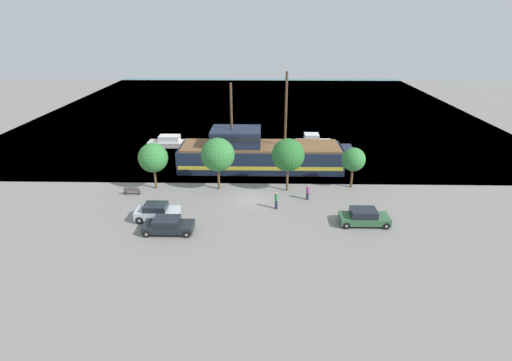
# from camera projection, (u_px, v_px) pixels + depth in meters

# --- Properties ---
(ground_plane) EXTENTS (160.00, 160.00, 0.00)m
(ground_plane) POSITION_uv_depth(u_px,v_px,m) (252.00, 199.00, 40.36)
(ground_plane) COLOR gray
(water_surface) EXTENTS (80.00, 80.00, 0.00)m
(water_surface) POSITION_uv_depth(u_px,v_px,m) (258.00, 107.00, 81.01)
(water_surface) COLOR teal
(water_surface) RESTS_ON ground
(pirate_ship) EXTENTS (20.67, 5.48, 11.46)m
(pirate_ship) POSITION_uv_depth(u_px,v_px,m) (258.00, 154.00, 47.89)
(pirate_ship) COLOR #192338
(pirate_ship) RESTS_ON water_surface
(moored_boat_dockside) EXTENTS (5.03, 2.37, 1.73)m
(moored_boat_dockside) POSITION_uv_depth(u_px,v_px,m) (313.00, 141.00, 56.69)
(moored_boat_dockside) COLOR silver
(moored_boat_dockside) RESTS_ON water_surface
(moored_boat_outer) EXTENTS (7.12, 2.21, 1.57)m
(moored_boat_outer) POSITION_uv_depth(u_px,v_px,m) (173.00, 142.00, 56.48)
(moored_boat_outer) COLOR #B7B2A8
(moored_boat_outer) RESTS_ON water_surface
(parked_car_curb_front) EXTENTS (3.86, 1.88, 1.55)m
(parked_car_curb_front) POSITION_uv_depth(u_px,v_px,m) (157.00, 212.00, 35.98)
(parked_car_curb_front) COLOR #B7BCC6
(parked_car_curb_front) RESTS_ON ground_plane
(parked_car_curb_mid) EXTENTS (4.24, 1.97, 1.32)m
(parked_car_curb_mid) POSITION_uv_depth(u_px,v_px,m) (168.00, 225.00, 33.92)
(parked_car_curb_mid) COLOR black
(parked_car_curb_mid) RESTS_ON ground_plane
(parked_car_curb_rear) EXTENTS (4.31, 1.95, 1.46)m
(parked_car_curb_rear) POSITION_uv_depth(u_px,v_px,m) (364.00, 217.00, 35.21)
(parked_car_curb_rear) COLOR #2D5B38
(parked_car_curb_rear) RESTS_ON ground_plane
(fire_hydrant) EXTENTS (0.42, 0.25, 0.76)m
(fire_hydrant) POSITION_uv_depth(u_px,v_px,m) (153.00, 205.00, 38.13)
(fire_hydrant) COLOR red
(fire_hydrant) RESTS_ON ground_plane
(bench_promenade_east) EXTENTS (1.58, 0.45, 0.85)m
(bench_promenade_east) POSITION_uv_depth(u_px,v_px,m) (132.00, 191.00, 41.17)
(bench_promenade_east) COLOR #4C4742
(bench_promenade_east) RESTS_ON ground_plane
(pedestrian_walking_near) EXTENTS (0.32, 0.32, 1.74)m
(pedestrian_walking_near) POSITION_uv_depth(u_px,v_px,m) (276.00, 200.00, 38.00)
(pedestrian_walking_near) COLOR #232838
(pedestrian_walking_near) RESTS_ON ground_plane
(pedestrian_walking_far) EXTENTS (0.32, 0.32, 1.57)m
(pedestrian_walking_far) POSITION_uv_depth(u_px,v_px,m) (308.00, 192.00, 39.95)
(pedestrian_walking_far) COLOR #232838
(pedestrian_walking_far) RESTS_ON ground_plane
(tree_row_east) EXTENTS (3.08, 3.08, 5.01)m
(tree_row_east) POSITION_uv_depth(u_px,v_px,m) (153.00, 158.00, 41.56)
(tree_row_east) COLOR brown
(tree_row_east) RESTS_ON ground_plane
(tree_row_mideast) EXTENTS (3.51, 3.51, 5.63)m
(tree_row_mideast) POSITION_uv_depth(u_px,v_px,m) (218.00, 155.00, 41.23)
(tree_row_mideast) COLOR brown
(tree_row_mideast) RESTS_ON ground_plane
(tree_row_midwest) EXTENTS (3.39, 3.39, 5.66)m
(tree_row_midwest) POSITION_uv_depth(u_px,v_px,m) (288.00, 155.00, 40.85)
(tree_row_midwest) COLOR brown
(tree_row_midwest) RESTS_ON ground_plane
(tree_row_west) EXTENTS (2.51, 2.51, 4.42)m
(tree_row_west) POSITION_uv_depth(u_px,v_px,m) (353.00, 160.00, 41.97)
(tree_row_west) COLOR brown
(tree_row_west) RESTS_ON ground_plane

